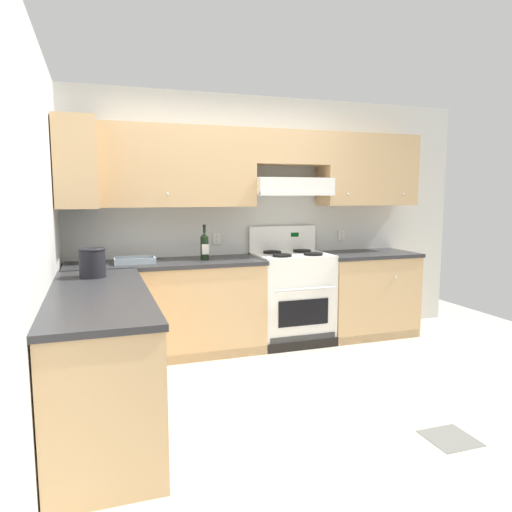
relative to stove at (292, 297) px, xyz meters
name	(u,v)px	position (x,y,z in m)	size (l,w,h in m)	color
ground_plane	(275,397)	(-0.67, -1.25, -0.48)	(7.04, 7.04, 0.00)	beige
floor_accent_tile	(450,438)	(0.17, -2.19, -0.48)	(0.30, 0.30, 0.01)	slate
wall_back	(260,200)	(-0.26, 0.27, 1.00)	(4.68, 0.57, 2.55)	silver
wall_left	(41,225)	(-2.26, -1.02, 0.86)	(0.47, 4.00, 2.55)	silver
counter_back_run	(245,303)	(-0.52, -0.01, -0.03)	(3.60, 0.65, 0.91)	tan
counter_left_run	(102,358)	(-1.91, -1.26, -0.03)	(0.63, 1.91, 0.91)	tan
stove	(292,297)	(0.00, 0.00, 0.00)	(0.76, 0.62, 1.20)	white
wine_bottle	(205,246)	(-0.92, -0.01, 0.57)	(0.08, 0.08, 0.34)	black
bowl	(134,261)	(-1.58, -0.01, 0.45)	(0.37, 0.25, 0.06)	#9EADB7
bucket	(92,262)	(-1.95, -0.69, 0.55)	(0.21, 0.21, 0.22)	black
paper_towel_roll	(86,257)	(-2.01, 0.07, 0.50)	(0.13, 0.13, 0.13)	white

